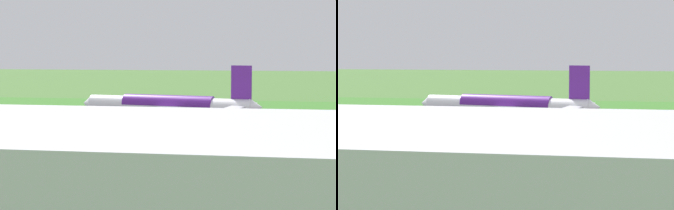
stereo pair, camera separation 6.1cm
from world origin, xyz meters
The scene contains 9 objects.
ground_plane centered at (0.00, 0.00, 0.00)m, with size 800.00×800.00×0.00m, color #477233.
runway_asphalt centered at (0.00, 0.00, 0.03)m, with size 600.00×30.63×0.06m, color #38383D.
apron_concrete centered at (0.00, 60.47, 0.03)m, with size 440.00×110.00×0.05m, color gray.
grass_verge_foreground centered at (0.00, -31.61, 0.02)m, with size 600.00×80.00×0.04m, color #3C782B.
airliner_main centered at (4.95, 0.08, 4.35)m, with size 53.78×44.30×15.88m.
service_truck_baggage centered at (-1.42, 28.76, 1.40)m, with size 6.19×4.66×2.65m.
service_car_followme centered at (-26.58, 38.55, 0.84)m, with size 3.73×4.52×1.62m.
no_stopping_sign centered at (17.56, -32.55, 1.73)m, with size 0.60×0.10×2.93m.
traffic_cone_orange centered at (23.90, -29.27, 0.28)m, with size 0.40×0.40×0.55m, color orange.
Camera 2 is at (-24.94, 172.02, 20.39)m, focal length 66.92 mm.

